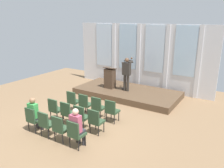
# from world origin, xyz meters

# --- Properties ---
(ground_plane) EXTENTS (14.92, 14.92, 0.00)m
(ground_plane) POSITION_xyz_m (0.00, 0.00, 0.00)
(ground_plane) COLOR #846647
(rear_partition) EXTENTS (8.19, 0.14, 3.66)m
(rear_partition) POSITION_xyz_m (0.04, 5.73, 1.89)
(rear_partition) COLOR silver
(rear_partition) RESTS_ON ground
(stage_platform) EXTENTS (5.37, 2.56, 0.31)m
(stage_platform) POSITION_xyz_m (0.00, 4.16, 0.15)
(stage_platform) COLOR brown
(stage_platform) RESTS_ON ground
(speaker) EXTENTS (0.51, 0.69, 1.73)m
(speaker) POSITION_xyz_m (0.04, 4.01, 1.32)
(speaker) COLOR #332D28
(speaker) RESTS_ON stage_platform
(mic_stand) EXTENTS (0.28, 0.28, 1.56)m
(mic_stand) POSITION_xyz_m (-0.24, 4.27, 0.65)
(mic_stand) COLOR black
(mic_stand) RESTS_ON stage_platform
(lectern) EXTENTS (0.60, 0.48, 1.16)m
(lectern) POSITION_xyz_m (-0.96, 3.98, 0.86)
(lectern) COLOR #4C3828
(lectern) RESTS_ON stage_platform
(chair_r0_c0) EXTENTS (0.46, 0.44, 0.94)m
(chair_r0_c0) POSITION_xyz_m (-0.99, 1.04, 0.53)
(chair_r0_c0) COLOR black
(chair_r0_c0) RESTS_ON ground
(chair_r0_c1) EXTENTS (0.46, 0.44, 0.94)m
(chair_r0_c1) POSITION_xyz_m (-0.33, 1.04, 0.53)
(chair_r0_c1) COLOR black
(chair_r0_c1) RESTS_ON ground
(chair_r0_c2) EXTENTS (0.46, 0.44, 0.94)m
(chair_r0_c2) POSITION_xyz_m (0.33, 1.04, 0.53)
(chair_r0_c2) COLOR black
(chair_r0_c2) RESTS_ON ground
(chair_r0_c3) EXTENTS (0.46, 0.44, 0.94)m
(chair_r0_c3) POSITION_xyz_m (0.99, 1.04, 0.53)
(chair_r0_c3) COLOR black
(chair_r0_c3) RESTS_ON ground
(chair_r1_c0) EXTENTS (0.46, 0.44, 0.94)m
(chair_r1_c0) POSITION_xyz_m (-0.99, -0.02, 0.53)
(chair_r1_c0) COLOR black
(chair_r1_c0) RESTS_ON ground
(chair_r1_c1) EXTENTS (0.46, 0.44, 0.94)m
(chair_r1_c1) POSITION_xyz_m (-0.33, -0.02, 0.53)
(chair_r1_c1) COLOR black
(chair_r1_c1) RESTS_ON ground
(chair_r1_c2) EXTENTS (0.46, 0.44, 0.94)m
(chair_r1_c2) POSITION_xyz_m (0.33, -0.02, 0.53)
(chair_r1_c2) COLOR black
(chair_r1_c2) RESTS_ON ground
(chair_r1_c3) EXTENTS (0.46, 0.44, 0.94)m
(chair_r1_c3) POSITION_xyz_m (0.99, -0.02, 0.53)
(chair_r1_c3) COLOR black
(chair_r1_c3) RESTS_ON ground
(chair_r2_c0) EXTENTS (0.46, 0.44, 0.94)m
(chair_r2_c0) POSITION_xyz_m (-0.99, -1.08, 0.53)
(chair_r2_c0) COLOR black
(chair_r2_c0) RESTS_ON ground
(audience_r2_c0) EXTENTS (0.36, 0.39, 1.29)m
(audience_r2_c0) POSITION_xyz_m (-0.99, -1.00, 0.72)
(audience_r2_c0) COLOR #2D2D33
(audience_r2_c0) RESTS_ON ground
(chair_r2_c1) EXTENTS (0.46, 0.44, 0.94)m
(chair_r2_c1) POSITION_xyz_m (-0.33, -1.08, 0.53)
(chair_r2_c1) COLOR black
(chair_r2_c1) RESTS_ON ground
(chair_r2_c2) EXTENTS (0.46, 0.44, 0.94)m
(chair_r2_c2) POSITION_xyz_m (0.33, -1.08, 0.53)
(chair_r2_c2) COLOR black
(chair_r2_c2) RESTS_ON ground
(chair_r2_c3) EXTENTS (0.46, 0.44, 0.94)m
(chair_r2_c3) POSITION_xyz_m (0.99, -1.08, 0.53)
(chair_r2_c3) COLOR black
(chair_r2_c3) RESTS_ON ground
(audience_r2_c3) EXTENTS (0.36, 0.39, 1.33)m
(audience_r2_c3) POSITION_xyz_m (0.99, -1.00, 0.74)
(audience_r2_c3) COLOR #2D2D33
(audience_r2_c3) RESTS_ON ground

